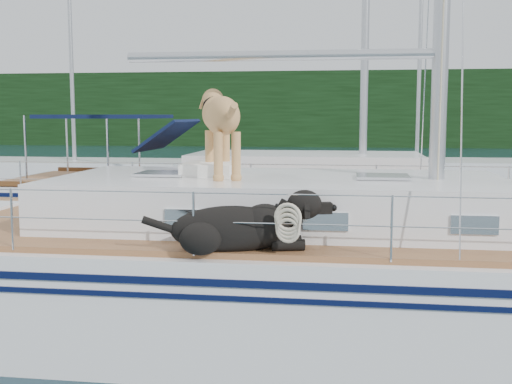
# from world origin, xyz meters

# --- Properties ---
(ground) EXTENTS (120.00, 120.00, 0.00)m
(ground) POSITION_xyz_m (0.00, 0.00, 0.00)
(ground) COLOR black
(ground) RESTS_ON ground
(tree_line) EXTENTS (90.00, 3.00, 6.00)m
(tree_line) POSITION_xyz_m (0.00, 45.00, 3.00)
(tree_line) COLOR black
(tree_line) RESTS_ON ground
(shore_bank) EXTENTS (92.00, 1.00, 1.20)m
(shore_bank) POSITION_xyz_m (0.00, 46.20, 0.60)
(shore_bank) COLOR #595147
(shore_bank) RESTS_ON ground
(main_sailboat) EXTENTS (12.00, 3.90, 14.01)m
(main_sailboat) POSITION_xyz_m (0.09, -0.01, 0.68)
(main_sailboat) COLOR white
(main_sailboat) RESTS_ON ground
(neighbor_sailboat) EXTENTS (11.00, 3.50, 13.30)m
(neighbor_sailboat) POSITION_xyz_m (-0.39, 6.13, 0.63)
(neighbor_sailboat) COLOR white
(neighbor_sailboat) RESTS_ON ground
(bg_boat_west) EXTENTS (8.00, 3.00, 11.65)m
(bg_boat_west) POSITION_xyz_m (-8.00, 14.00, 0.45)
(bg_boat_west) COLOR white
(bg_boat_west) RESTS_ON ground
(bg_boat_center) EXTENTS (7.20, 3.00, 11.65)m
(bg_boat_center) POSITION_xyz_m (4.00, 16.00, 0.45)
(bg_boat_center) COLOR white
(bg_boat_center) RESTS_ON ground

